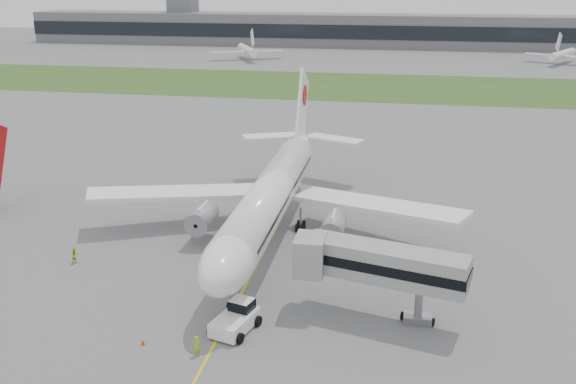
% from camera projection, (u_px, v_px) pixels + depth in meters
% --- Properties ---
extents(ground, '(600.00, 600.00, 0.00)m').
position_uv_depth(ground, '(264.00, 250.00, 76.27)').
color(ground, slate).
rests_on(ground, ground).
extents(apron_markings, '(70.00, 70.00, 0.04)m').
position_uv_depth(apron_markings, '(255.00, 268.00, 71.61)').
color(apron_markings, yellow).
rests_on(apron_markings, ground).
extents(grass_strip, '(600.00, 50.00, 0.02)m').
position_uv_depth(grass_strip, '(352.00, 86.00, 187.99)').
color(grass_strip, '#2E4F1D').
rests_on(grass_strip, ground).
extents(terminal_building, '(320.00, 22.30, 14.00)m').
position_uv_depth(terminal_building, '(374.00, 30.00, 288.03)').
color(terminal_building, slate).
rests_on(terminal_building, ground).
extents(control_tower, '(12.00, 12.00, 56.00)m').
position_uv_depth(control_tower, '(185.00, 42.00, 307.58)').
color(control_tower, slate).
rests_on(control_tower, ground).
extents(airliner, '(48.13, 53.95, 17.88)m').
position_uv_depth(airliner, '(272.00, 192.00, 78.97)').
color(airliner, white).
rests_on(airliner, ground).
extents(pushback_tug, '(4.44, 5.56, 2.55)m').
position_uv_depth(pushback_tug, '(237.00, 317.00, 59.02)').
color(pushback_tug, white).
rests_on(pushback_tug, ground).
extents(jet_bridge, '(16.49, 7.14, 7.53)m').
position_uv_depth(jet_bridge, '(374.00, 263.00, 59.77)').
color(jet_bridge, '#939395').
rests_on(jet_bridge, ground).
extents(safety_cone_left, '(0.38, 0.38, 0.52)m').
position_uv_depth(safety_cone_left, '(143.00, 342.00, 56.73)').
color(safety_cone_left, red).
rests_on(safety_cone_left, ground).
extents(safety_cone_right, '(0.40, 0.40, 0.55)m').
position_uv_depth(safety_cone_right, '(226.00, 329.00, 58.79)').
color(safety_cone_right, red).
rests_on(safety_cone_right, ground).
extents(ground_crew_near, '(0.83, 0.78, 1.91)m').
position_uv_depth(ground_crew_near, '(197.00, 346.00, 54.91)').
color(ground_crew_near, '#9DD323').
rests_on(ground_crew_near, ground).
extents(ground_crew_far, '(1.07, 1.13, 1.84)m').
position_uv_depth(ground_crew_far, '(75.00, 256.00, 72.58)').
color(ground_crew_far, '#A7D122').
rests_on(ground_crew_far, ground).
extents(distant_aircraft_left, '(35.04, 33.49, 10.47)m').
position_uv_depth(distant_aircraft_left, '(247.00, 60.00, 245.56)').
color(distant_aircraft_left, white).
rests_on(distant_aircraft_left, ground).
extents(distant_aircraft_right, '(34.64, 33.38, 10.19)m').
position_uv_depth(distant_aircraft_right, '(561.00, 64.00, 233.27)').
color(distant_aircraft_right, white).
rests_on(distant_aircraft_right, ground).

